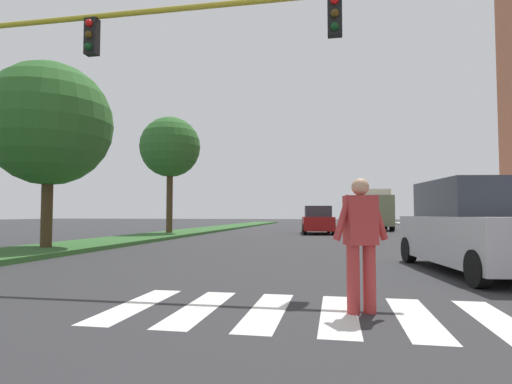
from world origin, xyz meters
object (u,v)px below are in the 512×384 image
(sedan_midblock, at_px, (318,221))
(pedestrian_performer, at_px, (361,238))
(tree_far, at_px, (170,148))
(truck_box_delivery, at_px, (374,209))
(suv_crossing, at_px, (476,228))
(traffic_light_gantry, at_px, (92,69))
(tree_mid, at_px, (49,124))

(sedan_midblock, bearing_deg, pedestrian_performer, -86.17)
(tree_far, relative_size, truck_box_delivery, 1.09)
(suv_crossing, height_order, truck_box_delivery, truck_box_delivery)
(traffic_light_gantry, bearing_deg, suv_crossing, 10.48)
(pedestrian_performer, height_order, truck_box_delivery, truck_box_delivery)
(tree_mid, bearing_deg, pedestrian_performer, -35.36)
(pedestrian_performer, height_order, suv_crossing, suv_crossing)
(sedan_midblock, xyz_separation_m, truck_box_delivery, (4.02, 7.13, 0.84))
(tree_far, height_order, pedestrian_performer, tree_far)
(suv_crossing, relative_size, sedan_midblock, 1.11)
(suv_crossing, xyz_separation_m, truck_box_delivery, (-0.01, 23.89, 0.70))
(traffic_light_gantry, height_order, pedestrian_performer, traffic_light_gantry)
(tree_far, height_order, traffic_light_gantry, tree_far)
(pedestrian_performer, bearing_deg, sedan_midblock, 93.83)
(suv_crossing, xyz_separation_m, sedan_midblock, (-4.03, 16.76, -0.14))
(tree_far, bearing_deg, suv_crossing, -47.01)
(traffic_light_gantry, distance_m, sedan_midblock, 19.06)
(pedestrian_performer, relative_size, sedan_midblock, 0.39)
(tree_mid, relative_size, truck_box_delivery, 0.99)
(sedan_midblock, bearing_deg, tree_far, -157.35)
(traffic_light_gantry, bearing_deg, tree_mid, 135.06)
(sedan_midblock, distance_m, truck_box_delivery, 8.22)
(traffic_light_gantry, distance_m, pedestrian_performer, 7.03)
(tree_far, xyz_separation_m, suv_crossing, (12.38, -13.28, -4.17))
(tree_mid, xyz_separation_m, traffic_light_gantry, (4.16, -4.15, 0.17))
(tree_far, distance_m, sedan_midblock, 10.02)
(tree_mid, bearing_deg, traffic_light_gantry, -44.94)
(sedan_midblock, bearing_deg, truck_box_delivery, 60.58)
(tree_far, bearing_deg, sedan_midblock, 22.65)
(truck_box_delivery, bearing_deg, traffic_light_gantry, -107.71)
(tree_mid, height_order, tree_far, tree_far)
(tree_far, bearing_deg, traffic_light_gantry, -73.93)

